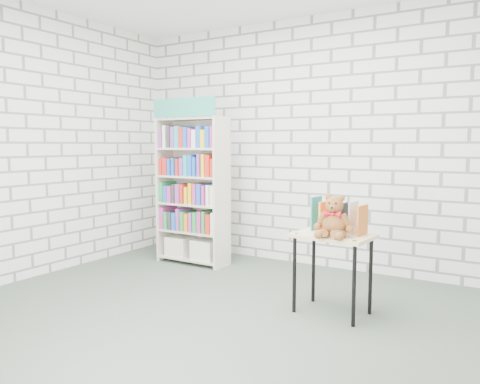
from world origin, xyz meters
The scene contains 6 objects.
ground centered at (0.00, 0.00, 0.00)m, with size 4.50×4.50×0.00m, color #414D42.
room_shell centered at (0.00, 0.00, 1.78)m, with size 4.52×4.02×2.81m.
bookshelf centered at (-1.17, 1.36, 0.87)m, with size 0.84×0.33×1.90m.
display_table centered at (0.80, 0.62, 0.57)m, with size 0.65×0.48×0.66m.
table_books centered at (0.80, 0.72, 0.79)m, with size 0.44×0.23×0.25m.
teddy_bear centered at (0.83, 0.52, 0.79)m, with size 0.31×0.29×0.33m.
Camera 1 is at (2.09, -2.96, 1.38)m, focal length 35.00 mm.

